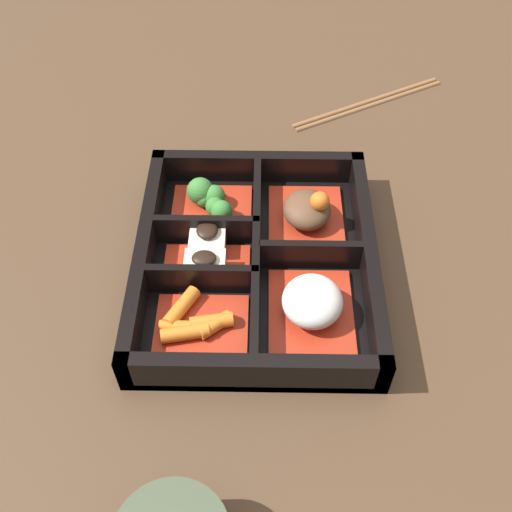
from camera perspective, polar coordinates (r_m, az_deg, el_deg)
name	(u,v)px	position (r m, az deg, el deg)	size (l,w,h in m)	color
ground_plane	(256,271)	(0.64, 0.00, -1.44)	(3.00, 3.00, 0.00)	#4C3523
bento_base	(256,268)	(0.64, 0.00, -1.16)	(0.28, 0.25, 0.01)	black
bento_rim	(254,257)	(0.62, -0.19, -0.11)	(0.28, 0.25, 0.05)	black
bowl_stew	(307,212)	(0.66, 4.92, 4.16)	(0.11, 0.08, 0.05)	#B22D19
bowl_rice	(312,304)	(0.58, 5.35, -4.61)	(0.11, 0.08, 0.04)	#B22D19
bowl_greens	(210,202)	(0.68, -4.39, 5.20)	(0.07, 0.09, 0.04)	#B22D19
bowl_tofu	(207,254)	(0.63, -4.73, 0.15)	(0.08, 0.09, 0.04)	#B22D19
bowl_carrots	(198,324)	(0.58, -5.56, -6.47)	(0.08, 0.09, 0.02)	#B22D19
chopsticks	(369,102)	(0.87, 10.68, 14.20)	(0.13, 0.22, 0.01)	brown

